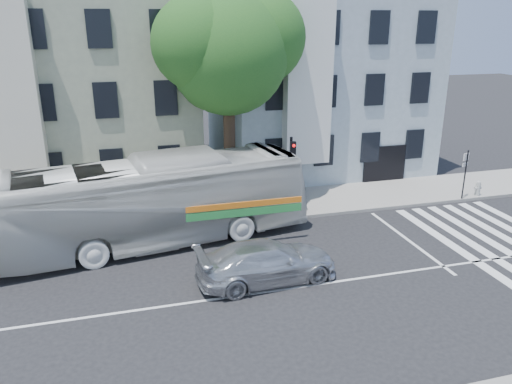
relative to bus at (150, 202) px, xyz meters
name	(u,v)px	position (x,y,z in m)	size (l,w,h in m)	color
ground	(283,289)	(4.12, -5.20, -1.85)	(120.00, 120.00, 0.00)	black
sidewalk_far	(233,209)	(4.12, 2.80, -1.77)	(80.00, 4.00, 0.15)	gray
building_left	(80,86)	(-2.88, 9.80, 3.65)	(12.00, 10.00, 11.00)	gray
building_right	(316,78)	(11.12, 9.80, 3.65)	(12.00, 10.00, 11.00)	#8FA1AA
street_tree	(228,46)	(4.18, 3.54, 5.98)	(7.30, 5.90, 11.10)	#2D2116
bus	(150,202)	(0.00, 0.00, 0.00)	(13.27, 3.11, 3.70)	silver
sedan	(267,262)	(3.75, -4.40, -1.10)	(5.15, 2.09, 1.49)	silver
hedge	(207,216)	(2.53, 1.10, -1.35)	(8.50, 0.84, 0.70)	#396922
traffic_signal	(291,166)	(6.61, 1.26, 0.67)	(0.41, 0.52, 3.89)	black
fire_hydrant	(478,188)	(17.04, 1.10, -1.28)	(0.46, 0.26, 0.82)	#B1B2AE
far_sign_pole	(465,168)	(15.95, 0.94, -0.06)	(0.44, 0.25, 2.59)	black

